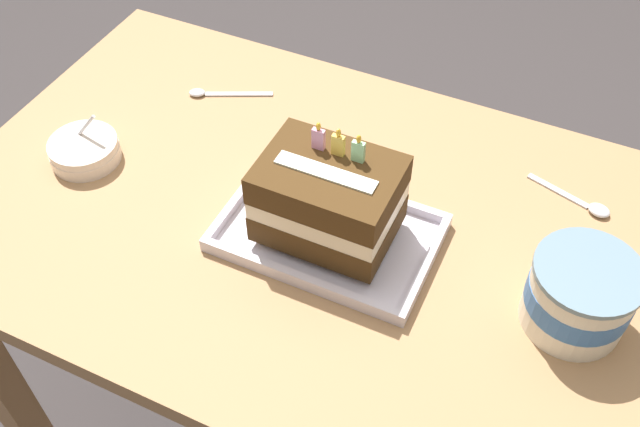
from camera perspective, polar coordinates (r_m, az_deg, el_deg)
dining_table at (r=1.22m, az=-0.57°, el=-3.75°), size 1.17×0.74×0.77m
foil_tray at (r=1.10m, az=0.63°, el=-1.67°), size 0.32×0.21×0.02m
birthday_cake at (r=1.04m, az=0.67°, el=1.18°), size 0.19×0.14×0.17m
bowl_stack at (r=1.27m, az=-17.97°, el=4.73°), size 0.12×0.12×0.09m
ice_cream_tub at (r=1.03m, az=19.66°, el=-6.04°), size 0.14×0.14×0.11m
serving_spoon_near_tray at (r=1.22m, az=20.42°, el=0.54°), size 0.14×0.06×0.01m
serving_spoon_by_bowls at (r=1.36m, az=-8.48°, el=9.31°), size 0.15×0.08×0.01m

